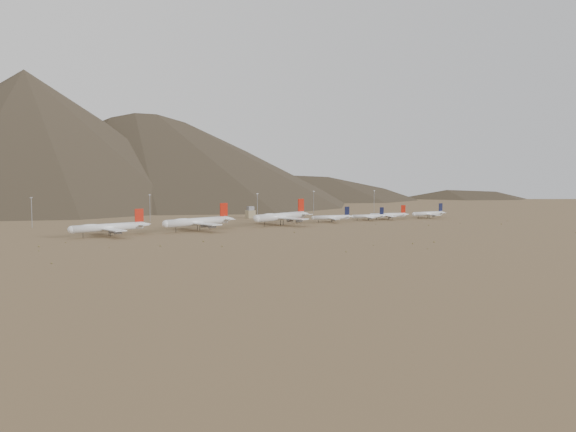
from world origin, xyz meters
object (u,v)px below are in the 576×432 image
narrowbody_b (369,216)px  control_tower (250,213)px  widebody_east (281,216)px  narrowbody_a (332,217)px  widebody_west (109,227)px  widebody_centre (198,221)px

narrowbody_b → control_tower: (-86.59, 83.23, 1.23)m
widebody_east → control_tower: (10.45, 82.56, -2.30)m
control_tower → narrowbody_b: bearing=-43.9°
widebody_east → narrowbody_a: bearing=-19.7°
widebody_west → narrowbody_a: widebody_west is taller
widebody_west → narrowbody_a: 206.92m
widebody_east → widebody_west: bearing=165.1°
widebody_centre → widebody_east: (81.22, 8.72, 0.39)m
widebody_centre → narrowbody_b: (178.26, 8.05, -3.14)m
widebody_centre → narrowbody_b: size_ratio=1.84×
widebody_west → control_tower: bearing=19.6°
widebody_east → narrowbody_a: widebody_east is taller
widebody_west → narrowbody_a: (206.41, 14.47, -1.88)m
widebody_west → narrowbody_b: 249.14m
widebody_centre → narrowbody_b: widebody_centre is taller
control_tower → widebody_west: bearing=-149.2°
narrowbody_a → narrowbody_b: 42.38m
widebody_west → widebody_east: widebody_east is taller
widebody_centre → control_tower: size_ratio=5.73×
control_tower → widebody_east: bearing=-97.2°
widebody_centre → narrowbody_a: bearing=-11.7°
widebody_west → widebody_east: size_ratio=0.89×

